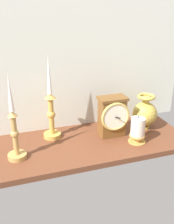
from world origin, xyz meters
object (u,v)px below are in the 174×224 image
Objects in this scene: mantel_clock at (112,116)px; pillar_candle_front at (138,130)px; candlestick_tall_center at (51,111)px; candlestick_tall_left at (14,132)px; brass_vase_bulbous at (145,113)px.

mantel_clock is 12.62cm from pillar_candle_front.
candlestick_tall_center is (-26.09, 7.09, 3.12)cm from mantel_clock.
brass_vase_bulbous is at bearing 7.35° from candlestick_tall_left.
mantel_clock is at bearing 7.70° from candlestick_tall_left.
brass_vase_bulbous is at bearing -6.65° from candlestick_tall_center.
candlestick_tall_center is (16.59, 12.86, 1.05)cm from candlestick_tall_left.
candlestick_tall_center is 2.25× the size of brass_vase_bulbous.
pillar_candle_front is at bearing -25.44° from candlestick_tall_center.
pillar_candle_front is (-9.61, -11.10, -2.03)cm from brass_vase_bulbous.
candlestick_tall_center is at bearing 173.35° from brass_vase_bulbous.
brass_vase_bulbous is 14.82cm from pillar_candle_front.
candlestick_tall_center is 44.19cm from brass_vase_bulbous.
brass_vase_bulbous is (60.23, 7.77, -3.68)cm from candlestick_tall_left.
candlestick_tall_left is 2.76× the size of pillar_candle_front.
candlestick_tall_left is 0.91× the size of candlestick_tall_center.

